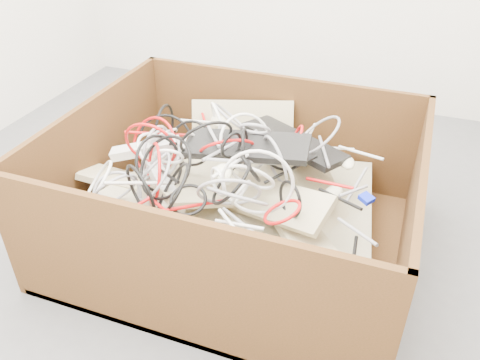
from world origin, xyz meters
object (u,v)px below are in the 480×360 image
(cardboard_box, at_px, (234,216))
(vga_plug, at_px, (366,198))
(power_strip_right, at_px, (165,188))
(power_strip_left, at_px, (145,149))

(cardboard_box, relative_size, vga_plug, 29.31)
(power_strip_right, distance_m, vga_plug, 0.73)
(cardboard_box, distance_m, vga_plug, 0.55)
(vga_plug, bearing_deg, power_strip_left, -147.76)
(power_strip_right, height_order, vga_plug, vga_plug)
(cardboard_box, xyz_separation_m, vga_plug, (0.50, -0.02, 0.23))
(power_strip_right, bearing_deg, power_strip_left, 178.65)
(power_strip_left, bearing_deg, cardboard_box, -16.30)
(power_strip_right, relative_size, vga_plug, 5.99)
(cardboard_box, relative_size, power_strip_left, 4.42)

